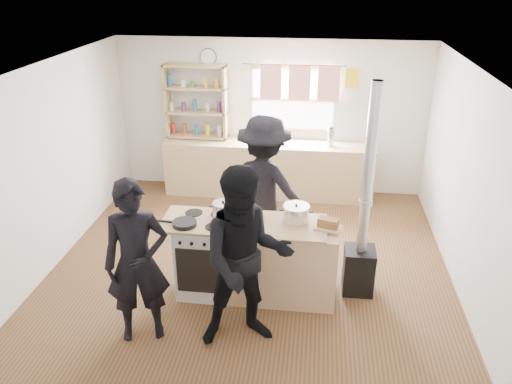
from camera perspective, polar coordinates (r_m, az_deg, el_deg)
ground at (r=6.49m, az=-0.63°, el=-8.48°), size 5.00×5.00×0.01m
back_counter at (r=8.24m, az=1.45°, el=2.65°), size 3.40×0.55×0.90m
shelving_unit at (r=8.22m, az=-6.87°, el=10.23°), size 1.00×0.28×1.20m
thermos at (r=8.00m, az=8.51°, el=6.24°), size 0.10×0.10×0.29m
cooking_island at (r=5.76m, az=0.04°, el=-7.64°), size 1.97×0.64×0.93m
skillet_greens at (r=5.52m, az=-8.17°, el=-3.54°), size 0.29×0.29×0.05m
roast_tray at (r=5.56m, az=-1.28°, el=-3.00°), size 0.43×0.34×0.06m
stockpot_stove at (r=5.64m, az=-3.76°, el=-2.02°), size 0.25×0.25×0.20m
stockpot_counter at (r=5.53m, az=4.61°, el=-2.50°), size 0.30×0.30×0.22m
bread_board at (r=5.45m, az=8.25°, el=-3.67°), size 0.32×0.26×0.12m
flue_heater at (r=5.84m, az=11.93°, el=-5.75°), size 0.35×0.35×2.50m
person_near_left at (r=5.08m, az=-13.44°, el=-7.87°), size 0.73×0.60×1.75m
person_near_right at (r=4.84m, az=-1.14°, el=-7.75°), size 1.09×0.94×1.90m
person_far at (r=6.35m, az=0.94°, el=0.48°), size 1.38×1.05×1.88m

